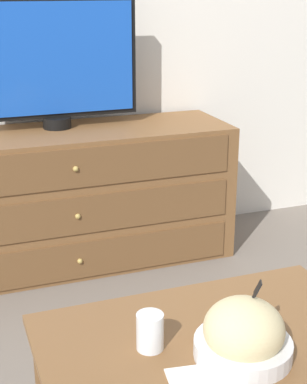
# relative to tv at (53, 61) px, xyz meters

# --- Properties ---
(ground_plane) EXTENTS (12.00, 12.00, 0.00)m
(ground_plane) POSITION_rel_tv_xyz_m (0.00, 0.18, -0.95)
(ground_plane) COLOR #70665B
(dresser) EXTENTS (1.55, 0.48, 0.64)m
(dresser) POSITION_rel_tv_xyz_m (0.01, -0.08, -0.62)
(dresser) COLOR brown
(dresser) RESTS_ON ground_plane
(tv) EXTENTS (0.76, 0.13, 0.58)m
(tv) POSITION_rel_tv_xyz_m (0.00, 0.00, 0.00)
(tv) COLOR black
(tv) RESTS_ON dresser
(coffee_table) EXTENTS (0.84, 0.59, 0.46)m
(coffee_table) POSITION_rel_tv_xyz_m (0.07, -1.57, -0.56)
(coffee_table) COLOR brown
(coffee_table) RESTS_ON ground_plane
(takeout_bowl) EXTENTS (0.23, 0.23, 0.18)m
(takeout_bowl) POSITION_rel_tv_xyz_m (0.10, -1.63, -0.43)
(takeout_bowl) COLOR silver
(takeout_bowl) RESTS_ON coffee_table
(drink_cup) EXTENTS (0.07, 0.07, 0.09)m
(drink_cup) POSITION_rel_tv_xyz_m (-0.09, -1.52, -0.45)
(drink_cup) COLOR beige
(drink_cup) RESTS_ON coffee_table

